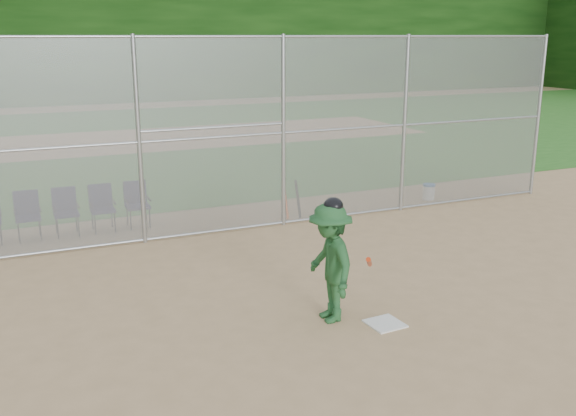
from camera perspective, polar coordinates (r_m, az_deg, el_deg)
name	(u,v)px	position (r m, az deg, el deg)	size (l,w,h in m)	color
ground	(359,325)	(9.31, 6.35, -10.26)	(100.00, 100.00, 0.00)	tan
grass_strip	(127,140)	(25.90, -14.10, 5.84)	(100.00, 100.00, 0.00)	#27631D
dirt_patch_far	(127,140)	(25.90, -14.10, 5.85)	(24.00, 24.00, 0.00)	tan
backstop_fence	(238,132)	(13.10, -4.46, 6.71)	(16.09, 0.09, 4.00)	gray
home_plate	(385,324)	(9.36, 8.61, -10.12)	(0.48, 0.48, 0.02)	white
batter_at_plate	(330,262)	(9.10, 3.75, -4.81)	(1.01, 1.33, 1.82)	#205228
water_cooler	(429,192)	(16.39, 12.40, 1.43)	(0.31, 0.31, 0.39)	white
spare_bats	(292,199)	(14.37, 0.34, 0.77)	(0.36, 0.32, 0.83)	#D84C14
chair_3	(28,216)	(13.80, -22.12, -0.70)	(0.54, 0.52, 0.96)	black
chair_4	(66,212)	(13.83, -19.12, -0.38)	(0.54, 0.52, 0.96)	black
chair_5	(103,209)	(13.90, -16.15, -0.06)	(0.54, 0.52, 0.96)	black
chair_6	(138,205)	(14.00, -13.22, 0.26)	(0.54, 0.52, 0.96)	black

